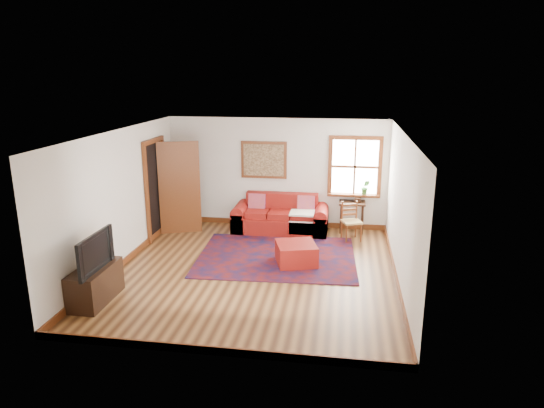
% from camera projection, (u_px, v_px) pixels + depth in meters
% --- Properties ---
extents(ground, '(5.50, 5.50, 0.00)m').
position_uv_depth(ground, '(255.00, 271.00, 8.79)').
color(ground, '#482713').
rests_on(ground, ground).
extents(room_envelope, '(5.04, 5.54, 2.52)m').
position_uv_depth(room_envelope, '(255.00, 182.00, 8.37)').
color(room_envelope, silver).
rests_on(room_envelope, ground).
extents(window, '(1.18, 0.20, 1.38)m').
position_uv_depth(window, '(356.00, 173.00, 10.76)').
color(window, white).
rests_on(window, ground).
extents(doorway, '(0.89, 1.08, 2.14)m').
position_uv_depth(doorway, '(170.00, 187.00, 10.53)').
color(doorway, black).
rests_on(doorway, ground).
extents(framed_artwork, '(1.05, 0.07, 0.85)m').
position_uv_depth(framed_artwork, '(264.00, 160.00, 11.01)').
color(framed_artwork, brown).
rests_on(framed_artwork, ground).
extents(persian_rug, '(3.14, 2.57, 0.02)m').
position_uv_depth(persian_rug, '(277.00, 256.00, 9.45)').
color(persian_rug, '#570E0C').
rests_on(persian_rug, ground).
extents(red_leather_sofa, '(2.11, 0.87, 0.83)m').
position_uv_depth(red_leather_sofa, '(281.00, 219.00, 10.92)').
color(red_leather_sofa, maroon).
rests_on(red_leather_sofa, ground).
extents(red_ottoman, '(0.88, 0.88, 0.40)m').
position_uv_depth(red_ottoman, '(296.00, 254.00, 9.05)').
color(red_ottoman, maroon).
rests_on(red_ottoman, ground).
extents(side_table, '(0.58, 0.43, 0.69)m').
position_uv_depth(side_table, '(352.00, 207.00, 10.80)').
color(side_table, black).
rests_on(side_table, ground).
extents(ladder_back_chair, '(0.49, 0.48, 0.82)m').
position_uv_depth(ladder_back_chair, '(351.00, 220.00, 10.32)').
color(ladder_back_chair, tan).
rests_on(ladder_back_chair, ground).
extents(media_cabinet, '(0.46, 1.03, 0.56)m').
position_uv_depth(media_cabinet, '(95.00, 284.00, 7.57)').
color(media_cabinet, black).
rests_on(media_cabinet, ground).
extents(television, '(0.13, 1.02, 0.59)m').
position_uv_depth(television, '(90.00, 252.00, 7.32)').
color(television, black).
rests_on(television, media_cabinet).
extents(candle_hurricane, '(0.12, 0.12, 0.18)m').
position_uv_depth(candle_hurricane, '(107.00, 254.00, 7.81)').
color(candle_hurricane, silver).
rests_on(candle_hurricane, media_cabinet).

